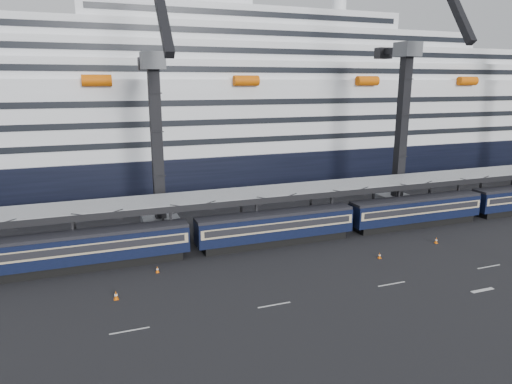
# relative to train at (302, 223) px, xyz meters

# --- Properties ---
(ground) EXTENTS (260.00, 260.00, 0.00)m
(ground) POSITION_rel_train_xyz_m (4.65, -10.00, -2.20)
(ground) COLOR black
(ground) RESTS_ON ground
(lane_markings) EXTENTS (111.00, 4.27, 0.02)m
(lane_markings) POSITION_rel_train_xyz_m (12.80, -15.23, -2.19)
(lane_markings) COLOR beige
(lane_markings) RESTS_ON ground
(train) EXTENTS (133.05, 3.00, 4.05)m
(train) POSITION_rel_train_xyz_m (0.00, 0.00, 0.00)
(train) COLOR black
(train) RESTS_ON ground
(canopy) EXTENTS (130.00, 6.25, 5.53)m
(canopy) POSITION_rel_train_xyz_m (4.65, 4.00, 3.05)
(canopy) COLOR gray
(canopy) RESTS_ON ground
(cruise_ship) EXTENTS (214.09, 28.84, 34.00)m
(cruise_ship) POSITION_rel_train_xyz_m (3.57, 35.99, 10.14)
(cruise_ship) COLOR black
(cruise_ship) RESTS_ON ground
(crane_dark_near) EXTENTS (4.50, 17.75, 35.08)m
(crane_dark_near) POSITION_rel_train_xyz_m (-15.35, 8.59, 9.73)
(crane_dark_near) COLOR #484B50
(crane_dark_near) RESTS_ON ground
(crane_dark_mid) EXTENTS (4.50, 18.24, 39.64)m
(crane_dark_mid) POSITION_rel_train_xyz_m (19.65, 7.59, 11.16)
(crane_dark_mid) COLOR #484B50
(crane_dark_mid) RESTS_ON ground
(traffic_cone_b) EXTENTS (0.41, 0.41, 0.83)m
(traffic_cone_b) POSITION_rel_train_xyz_m (-21.97, -8.24, -1.79)
(traffic_cone_b) COLOR #E05D07
(traffic_cone_b) RESTS_ON ground
(traffic_cone_c) EXTENTS (0.34, 0.34, 0.67)m
(traffic_cone_c) POSITION_rel_train_xyz_m (-17.70, -3.58, -1.87)
(traffic_cone_c) COLOR #E05D07
(traffic_cone_c) RESTS_ON ground
(traffic_cone_d) EXTENTS (0.34, 0.34, 0.68)m
(traffic_cone_d) POSITION_rel_train_xyz_m (5.43, -8.09, -1.87)
(traffic_cone_d) COLOR #E05D07
(traffic_cone_d) RESTS_ON ground
(traffic_cone_e) EXTENTS (0.37, 0.37, 0.73)m
(traffic_cone_e) POSITION_rel_train_xyz_m (14.55, -6.39, -1.84)
(traffic_cone_e) COLOR #E05D07
(traffic_cone_e) RESTS_ON ground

